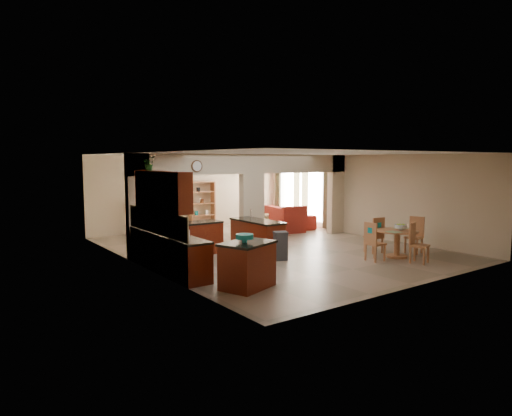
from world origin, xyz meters
TOP-DOWN VIEW (x-y plane):
  - floor at (0.00, 0.00)m, footprint 10.00×10.00m
  - ceiling at (0.00, 0.00)m, footprint 10.00×10.00m
  - wall_back at (0.00, 5.00)m, footprint 8.00×0.00m
  - wall_front at (0.00, -5.00)m, footprint 8.00×0.00m
  - wall_left at (-4.00, 0.00)m, footprint 0.00×10.00m
  - wall_right at (4.00, 0.00)m, footprint 0.00×10.00m
  - partition_left_pier at (-3.70, 1.00)m, footprint 0.60×0.25m
  - partition_center_pier at (0.00, 1.00)m, footprint 0.80×0.25m
  - partition_right_pier at (3.70, 1.00)m, footprint 0.60×0.25m
  - partition_header at (0.00, 1.00)m, footprint 8.00×0.25m
  - kitchen_counter at (-3.26, -0.25)m, footprint 2.52×3.29m
  - upper_cabinets at (-3.82, -0.80)m, footprint 0.35×2.40m
  - peninsula at (-0.60, -0.11)m, footprint 0.70×1.85m
  - wall_clock at (-2.00, 0.85)m, footprint 0.34×0.03m
  - rug at (1.20, 2.10)m, footprint 1.60×1.30m
  - fireplace at (-1.60, 4.83)m, footprint 1.60×0.35m
  - shelving_unit at (0.35, 4.82)m, footprint 1.00×0.32m
  - window_a at (3.97, 2.30)m, footprint 0.02×0.90m
  - window_b at (3.97, 4.00)m, footprint 0.02×0.90m
  - glazed_door at (3.97, 3.15)m, footprint 0.02×0.70m
  - drape_a_left at (3.93, 1.70)m, footprint 0.10×0.28m
  - drape_a_right at (3.93, 2.90)m, footprint 0.10×0.28m
  - drape_b_left at (3.93, 3.40)m, footprint 0.10×0.28m
  - drape_b_right at (3.93, 4.60)m, footprint 0.10×0.28m
  - ceiling_fan at (1.50, 3.00)m, footprint 1.00×1.00m
  - kitchen_island at (-2.98, -3.04)m, footprint 1.31×1.12m
  - teal_bowl at (-3.05, -3.05)m, footprint 0.36×0.36m
  - trash_can at (-0.77, -1.39)m, footprint 0.41×0.38m
  - dining_table at (1.99, -2.97)m, footprint 1.09×1.09m
  - fruit_bowl at (2.05, -3.03)m, footprint 0.33×0.33m
  - sofa at (3.30, 3.24)m, footprint 2.85×1.54m
  - chaise at (2.40, 2.04)m, footprint 1.09×0.94m
  - armchair at (1.06, 2.28)m, footprint 1.15×1.15m
  - ottoman at (1.25, 1.49)m, footprint 0.76×0.76m
  - plant at (-3.82, -0.11)m, footprint 0.38×0.35m
  - chair_north at (1.95, -2.28)m, footprint 0.47×0.47m
  - chair_east at (2.92, -2.88)m, footprint 0.51×0.51m
  - chair_south at (1.84, -3.66)m, footprint 0.53×0.53m
  - chair_west at (1.08, -2.91)m, footprint 0.44×0.44m

SIDE VIEW (x-z plane):
  - floor at x=0.00m, z-range 0.00..0.00m
  - rug at x=1.20m, z-range 0.00..0.01m
  - chaise at x=2.40m, z-range 0.00..0.39m
  - ottoman at x=1.25m, z-range 0.00..0.44m
  - trash_can at x=-0.77m, z-range 0.00..0.70m
  - armchair at x=1.06m, z-range 0.00..0.75m
  - sofa at x=3.30m, z-range 0.00..0.79m
  - peninsula at x=-0.60m, z-range 0.00..0.91m
  - kitchen_counter at x=-3.26m, z-range -0.27..1.20m
  - kitchen_island at x=-2.98m, z-range 0.00..0.96m
  - dining_table at x=1.99m, z-range 0.13..0.87m
  - chair_north at x=1.95m, z-range 0.04..1.07m
  - chair_east at x=2.92m, z-range 0.04..1.07m
  - chair_south at x=1.84m, z-range 0.04..1.07m
  - chair_west at x=1.08m, z-range 0.04..1.07m
  - fireplace at x=-1.60m, z-range 0.01..1.21m
  - fruit_bowl at x=2.05m, z-range 0.74..0.92m
  - shelving_unit at x=0.35m, z-range 0.00..1.80m
  - teal_bowl at x=-3.05m, z-range 0.96..1.13m
  - glazed_door at x=3.97m, z-range 0.00..2.10m
  - partition_center_pier at x=0.00m, z-range 0.00..2.20m
  - drape_a_left at x=3.93m, z-range 0.05..2.35m
  - drape_a_right at x=3.93m, z-range 0.05..2.35m
  - drape_b_left at x=3.93m, z-range 0.05..2.35m
  - drape_b_right at x=3.93m, z-range 0.05..2.35m
  - window_a at x=3.97m, z-range 0.25..2.15m
  - window_b at x=3.97m, z-range 0.25..2.15m
  - partition_left_pier at x=-3.70m, z-range 0.00..2.80m
  - partition_right_pier at x=3.70m, z-range 0.00..2.80m
  - wall_back at x=0.00m, z-range -2.60..5.40m
  - wall_front at x=0.00m, z-range -2.60..5.40m
  - wall_left at x=-4.00m, z-range -3.60..6.40m
  - wall_right at x=4.00m, z-range -3.60..6.40m
  - upper_cabinets at x=-3.82m, z-range 1.47..2.37m
  - wall_clock at x=-2.00m, z-range 2.28..2.62m
  - partition_header at x=0.00m, z-range 2.20..2.80m
  - plant at x=-3.82m, z-range 2.37..2.71m
  - ceiling_fan at x=1.50m, z-range 2.51..2.61m
  - ceiling at x=0.00m, z-range 2.80..2.80m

